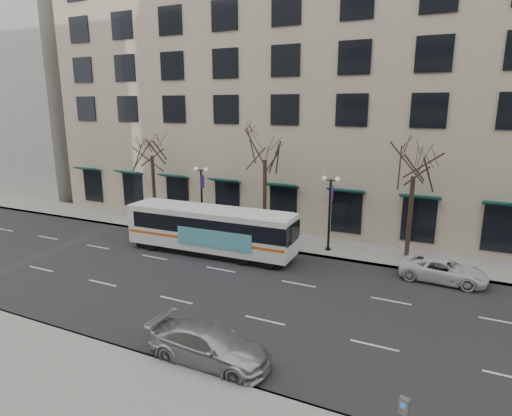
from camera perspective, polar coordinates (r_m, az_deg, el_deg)
The scene contains 13 objects.
ground at distance 24.53m, azimuth -7.44°, elevation -9.95°, with size 160.00×160.00×0.00m, color black.
sidewalk_far at distance 30.35m, azimuth 9.98°, elevation -5.21°, with size 80.00×4.00×0.15m, color gray.
building_hotel at distance 42.38m, azimuth 5.71°, elevation 16.57°, with size 40.00×20.00×24.00m, color tan.
building_far_upblock at distance 64.33m, azimuth -27.43°, elevation 15.92°, with size 28.00×20.00×28.00m, color #999993.
tree_far_left at distance 35.66m, azimuth -13.78°, elevation 8.30°, with size 3.60×3.60×8.34m.
tree_far_mid at distance 30.38m, azimuth 1.21°, elevation 8.22°, with size 3.60×3.60×8.55m.
tree_far_right at distance 27.91m, azimuth 20.39°, elevation 5.90°, with size 3.60×3.60×8.06m.
lamp_post_left at distance 32.82m, azimuth -7.24°, elevation 1.51°, with size 1.22×0.45×5.21m.
lamp_post_right at distance 28.81m, azimuth 9.80°, elevation -0.28°, with size 1.22×0.45×5.21m.
city_bus at distance 28.58m, azimuth -6.00°, elevation -2.80°, with size 11.68×2.87×3.15m.
silver_car at distance 17.42m, azimuth -6.19°, elevation -17.70°, with size 2.02×4.97×1.44m, color #A9ABB1.
white_pickup at distance 26.61m, azimuth 23.66°, elevation -7.60°, with size 2.16×4.69×1.30m, color silver.
pay_station at distance 14.40m, azimuth 19.11°, elevation -24.05°, with size 0.33×0.26×1.35m.
Camera 1 is at (12.36, -18.81, 9.75)m, focal length 30.00 mm.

